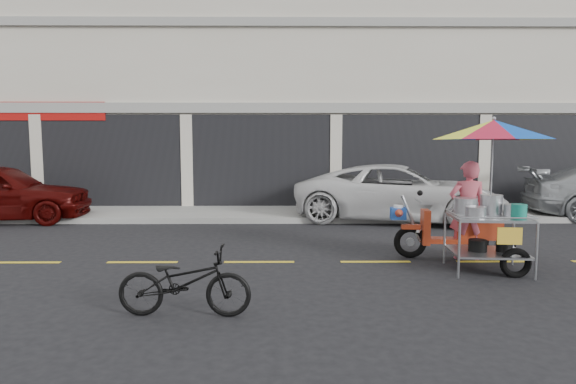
{
  "coord_description": "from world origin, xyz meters",
  "views": [
    {
      "loc": [
        -1.58,
        -8.08,
        2.01
      ],
      "look_at": [
        -1.5,
        0.6,
        1.15
      ],
      "focal_mm": 30.0,
      "sensor_mm": 36.0,
      "label": 1
    }
  ],
  "objects": [
    {
      "name": "food_vendor_rig",
      "position": [
        1.66,
        -0.27,
        1.54
      ],
      "size": [
        2.44,
        2.11,
        2.46
      ],
      "rotation": [
        0.0,
        0.0,
        -0.1
      ],
      "color": "black",
      "rests_on": "ground"
    },
    {
      "name": "ground",
      "position": [
        0.0,
        0.0,
        0.0
      ],
      "size": [
        90.0,
        90.0,
        0.0
      ],
      "primitive_type": "plane",
      "color": "black"
    },
    {
      "name": "sidewalk",
      "position": [
        0.0,
        5.5,
        0.07
      ],
      "size": [
        45.0,
        3.0,
        0.15
      ],
      "primitive_type": "cube",
      "color": "gray",
      "rests_on": "ground"
    },
    {
      "name": "near_bicycle",
      "position": [
        -2.74,
        -2.59,
        0.41
      ],
      "size": [
        1.58,
        0.6,
        0.82
      ],
      "primitive_type": "imported",
      "rotation": [
        0.0,
        0.0,
        1.53
      ],
      "color": "black",
      "rests_on": "ground"
    },
    {
      "name": "centerline",
      "position": [
        0.0,
        0.0,
        0.0
      ],
      "size": [
        42.0,
        0.1,
        0.01
      ],
      "primitive_type": "cube",
      "color": "gold",
      "rests_on": "ground"
    },
    {
      "name": "shophouse_block",
      "position": [
        2.82,
        10.59,
        4.24
      ],
      "size": [
        36.0,
        8.11,
        10.4
      ],
      "color": "beige",
      "rests_on": "ground"
    },
    {
      "name": "white_pickup",
      "position": [
        1.45,
        4.49,
        0.74
      ],
      "size": [
        5.8,
        3.7,
        1.49
      ],
      "primitive_type": "imported",
      "rotation": [
        0.0,
        0.0,
        1.32
      ],
      "color": "silver",
      "rests_on": "ground"
    }
  ]
}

